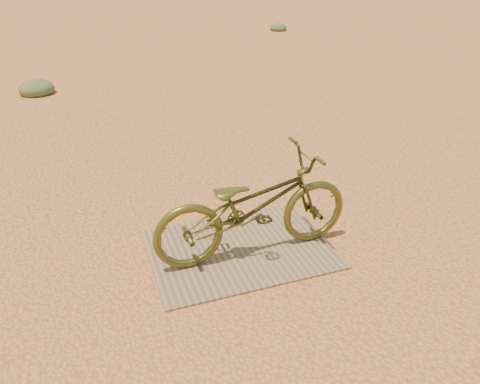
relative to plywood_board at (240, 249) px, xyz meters
name	(u,v)px	position (x,y,z in m)	size (l,w,h in m)	color
ground	(241,238)	(0.08, 0.19, -0.01)	(120.00, 120.00, 0.00)	#CB834A
plywood_board	(240,249)	(0.00, 0.00, 0.00)	(1.64, 1.21, 0.02)	#7C6954
bicycle	(254,206)	(0.09, -0.09, 0.49)	(0.63, 1.81, 0.95)	#484C1D
kale_a	(38,94)	(-1.90, 6.28, -0.01)	(0.66, 0.66, 0.36)	#526643
kale_b	(278,31)	(5.65, 11.91, -0.01)	(0.57, 0.57, 0.31)	#526643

